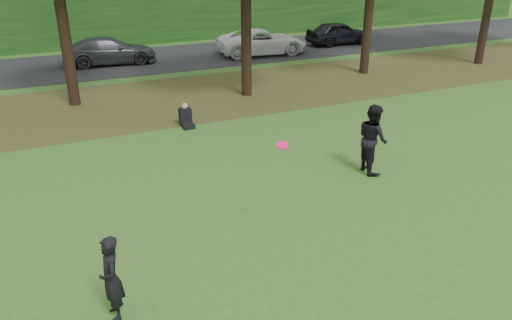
{
  "coord_description": "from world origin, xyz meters",
  "views": [
    {
      "loc": [
        -4.25,
        -7.15,
        6.19
      ],
      "look_at": [
        0.28,
        2.97,
        1.3
      ],
      "focal_mm": 35.0,
      "sensor_mm": 36.0,
      "label": 1
    }
  ],
  "objects_px": {
    "player_right": "(373,139)",
    "seated_person": "(186,118)",
    "player_left": "(111,279)",
    "frisbee": "(282,145)"
  },
  "relations": [
    {
      "from": "player_right",
      "to": "seated_person",
      "type": "height_order",
      "value": "player_right"
    },
    {
      "from": "player_right",
      "to": "player_left",
      "type": "bearing_deg",
      "value": 121.19
    },
    {
      "from": "frisbee",
      "to": "seated_person",
      "type": "relative_size",
      "value": 0.33
    },
    {
      "from": "seated_person",
      "to": "frisbee",
      "type": "bearing_deg",
      "value": -90.78
    },
    {
      "from": "player_left",
      "to": "player_right",
      "type": "xyz_separation_m",
      "value": [
        7.87,
        3.26,
        0.2
      ]
    },
    {
      "from": "player_right",
      "to": "frisbee",
      "type": "distance_m",
      "value": 4.65
    },
    {
      "from": "frisbee",
      "to": "player_right",
      "type": "bearing_deg",
      "value": 27.63
    },
    {
      "from": "player_left",
      "to": "frisbee",
      "type": "distance_m",
      "value": 4.31
    },
    {
      "from": "player_left",
      "to": "frisbee",
      "type": "xyz_separation_m",
      "value": [
        3.9,
        1.18,
        1.42
      ]
    },
    {
      "from": "player_right",
      "to": "seated_person",
      "type": "distance_m",
      "value": 7.08
    }
  ]
}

